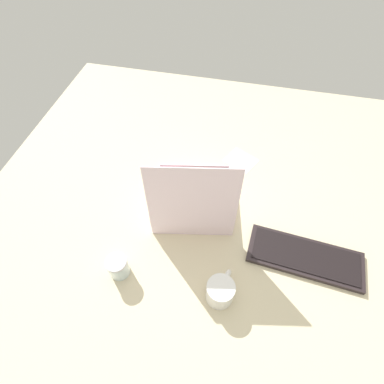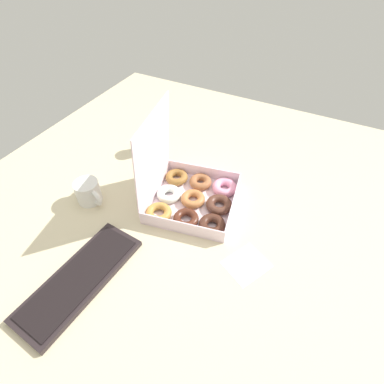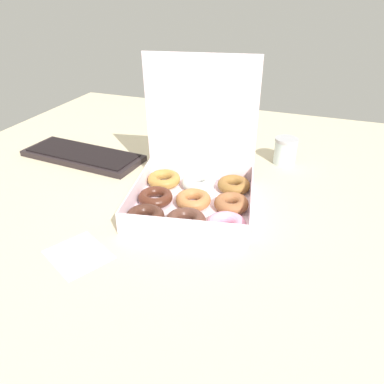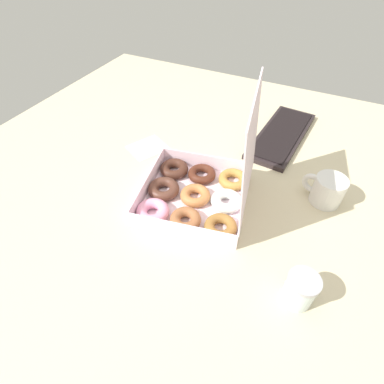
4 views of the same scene
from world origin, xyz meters
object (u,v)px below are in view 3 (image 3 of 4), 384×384
(keyboard, at_px, (83,155))
(coffee_mug, at_px, (182,136))
(glass_jar, at_px, (285,151))
(donut_box, at_px, (193,191))

(keyboard, relative_size, coffee_mug, 3.27)
(keyboard, relative_size, glass_jar, 4.84)
(coffee_mug, bearing_deg, glass_jar, -1.00)
(donut_box, bearing_deg, coffee_mug, 115.86)
(glass_jar, bearing_deg, coffee_mug, 179.00)
(donut_box, height_order, coffee_mug, donut_box)
(keyboard, distance_m, glass_jar, 0.67)
(keyboard, height_order, coffee_mug, coffee_mug)
(donut_box, bearing_deg, keyboard, 161.89)
(coffee_mug, bearing_deg, donut_box, -64.14)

